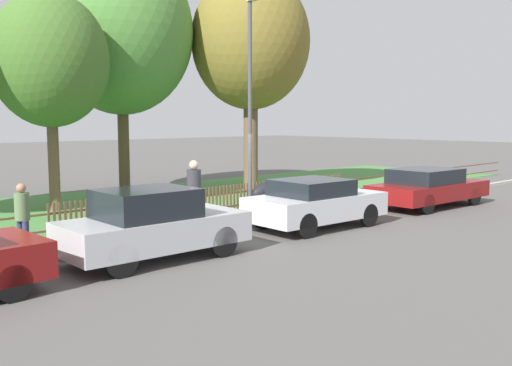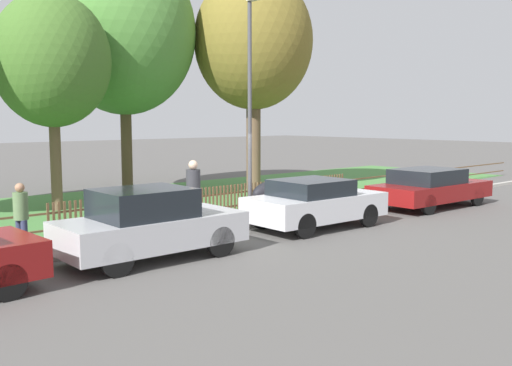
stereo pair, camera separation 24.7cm
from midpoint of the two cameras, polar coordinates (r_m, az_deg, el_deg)
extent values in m
plane|color=#565451|center=(15.73, 2.14, -4.21)|extent=(120.00, 120.00, 0.00)
cube|color=#B2ADA3|center=(15.79, 1.88, -3.95)|extent=(36.55, 0.20, 0.12)
cube|color=#477F3D|center=(20.60, -9.94, -1.75)|extent=(36.55, 8.33, 0.01)
cube|color=brown|center=(17.22, -2.65, -2.41)|extent=(36.55, 0.03, 0.05)
cube|color=brown|center=(17.16, -2.66, -1.08)|extent=(36.55, 0.03, 0.05)
cube|color=brown|center=(14.42, -19.59, -3.70)|extent=(0.06, 0.03, 0.92)
cube|color=brown|center=(14.47, -19.09, -3.65)|extent=(0.06, 0.03, 0.92)
cube|color=brown|center=(14.52, -18.59, -3.59)|extent=(0.06, 0.03, 0.92)
cube|color=brown|center=(14.58, -18.09, -3.54)|extent=(0.06, 0.03, 0.92)
cube|color=brown|center=(14.63, -17.60, -3.49)|extent=(0.06, 0.03, 0.92)
cube|color=brown|center=(14.69, -17.11, -3.43)|extent=(0.06, 0.03, 0.92)
cube|color=brown|center=(14.74, -16.63, -3.38)|extent=(0.06, 0.03, 0.92)
cube|color=brown|center=(14.80, -16.15, -3.33)|extent=(0.06, 0.03, 0.92)
cube|color=brown|center=(14.86, -15.67, -3.28)|extent=(0.06, 0.03, 0.92)
cube|color=brown|center=(14.92, -15.20, -3.22)|extent=(0.06, 0.03, 0.92)
cube|color=brown|center=(14.98, -14.73, -3.17)|extent=(0.06, 0.03, 0.92)
cube|color=brown|center=(15.04, -14.26, -3.12)|extent=(0.06, 0.03, 0.92)
cube|color=brown|center=(15.10, -13.80, -3.07)|extent=(0.06, 0.03, 0.92)
cube|color=brown|center=(15.17, -13.34, -3.01)|extent=(0.06, 0.03, 0.92)
cube|color=brown|center=(15.23, -12.89, -2.96)|extent=(0.06, 0.03, 0.92)
cube|color=brown|center=(15.30, -12.43, -2.91)|extent=(0.06, 0.03, 0.92)
cube|color=brown|center=(15.36, -11.99, -2.86)|extent=(0.06, 0.03, 0.92)
cube|color=brown|center=(15.43, -11.55, -2.81)|extent=(0.06, 0.03, 0.92)
cube|color=brown|center=(15.50, -11.11, -2.76)|extent=(0.06, 0.03, 0.92)
cube|color=brown|center=(15.57, -10.67, -2.71)|extent=(0.06, 0.03, 0.92)
cube|color=brown|center=(15.64, -10.24, -2.66)|extent=(0.06, 0.03, 0.92)
cube|color=brown|center=(15.71, -9.81, -2.61)|extent=(0.06, 0.03, 0.92)
cube|color=brown|center=(15.78, -9.39, -2.56)|extent=(0.06, 0.03, 0.92)
cube|color=brown|center=(15.85, -8.97, -2.51)|extent=(0.06, 0.03, 0.92)
cube|color=brown|center=(15.93, -8.56, -2.46)|extent=(0.06, 0.03, 0.92)
cube|color=brown|center=(16.00, -8.15, -2.42)|extent=(0.06, 0.03, 0.92)
cube|color=brown|center=(16.08, -7.74, -2.37)|extent=(0.06, 0.03, 0.92)
cube|color=brown|center=(16.15, -7.33, -2.32)|extent=(0.06, 0.03, 0.92)
cube|color=brown|center=(16.23, -6.93, -2.27)|extent=(0.06, 0.03, 0.92)
cube|color=brown|center=(16.31, -6.54, -2.23)|extent=(0.06, 0.03, 0.92)
cube|color=brown|center=(16.39, -6.15, -2.18)|extent=(0.06, 0.03, 0.92)
cube|color=brown|center=(16.47, -5.76, -2.13)|extent=(0.06, 0.03, 0.92)
cube|color=brown|center=(16.55, -5.37, -2.09)|extent=(0.06, 0.03, 0.92)
cube|color=brown|center=(16.63, -4.99, -2.04)|extent=(0.06, 0.03, 0.92)
cube|color=brown|center=(16.71, -4.61, -2.00)|extent=(0.06, 0.03, 0.92)
cube|color=brown|center=(16.79, -4.24, -1.95)|extent=(0.06, 0.03, 0.92)
cube|color=brown|center=(16.87, -3.87, -1.91)|extent=(0.06, 0.03, 0.92)
cube|color=brown|center=(16.96, -3.51, -1.86)|extent=(0.06, 0.03, 0.92)
cube|color=brown|center=(17.04, -3.14, -1.82)|extent=(0.06, 0.03, 0.92)
cube|color=brown|center=(17.13, -2.78, -1.78)|extent=(0.06, 0.03, 0.92)
cube|color=brown|center=(17.21, -2.43, -1.73)|extent=(0.06, 0.03, 0.92)
cube|color=brown|center=(17.30, -2.08, -1.69)|extent=(0.06, 0.03, 0.92)
cube|color=brown|center=(17.38, -1.73, -1.65)|extent=(0.06, 0.03, 0.92)
cube|color=brown|center=(17.47, -1.38, -1.61)|extent=(0.06, 0.03, 0.92)
cube|color=brown|center=(17.56, -1.04, -1.56)|extent=(0.06, 0.03, 0.92)
cube|color=brown|center=(17.65, -0.70, -1.52)|extent=(0.06, 0.03, 0.92)
cube|color=brown|center=(17.74, -0.37, -1.48)|extent=(0.06, 0.03, 0.92)
cube|color=brown|center=(17.83, -0.04, -1.44)|extent=(0.06, 0.03, 0.92)
cube|color=brown|center=(17.92, 0.29, -1.40)|extent=(0.06, 0.03, 0.92)
cube|color=brown|center=(18.01, 0.61, -1.36)|extent=(0.06, 0.03, 0.92)
cube|color=brown|center=(18.10, 0.94, -1.32)|extent=(0.06, 0.03, 0.92)
cube|color=brown|center=(18.20, 1.25, -1.28)|extent=(0.06, 0.03, 0.92)
cube|color=brown|center=(18.29, 1.57, -1.25)|extent=(0.06, 0.03, 0.92)
cube|color=brown|center=(18.38, 1.88, -1.21)|extent=(0.06, 0.03, 0.92)
cube|color=brown|center=(18.48, 2.19, -1.17)|extent=(0.06, 0.03, 0.92)
cube|color=brown|center=(18.57, 2.49, -1.13)|extent=(0.06, 0.03, 0.92)
cube|color=brown|center=(18.67, 2.80, -1.09)|extent=(0.06, 0.03, 0.92)
cube|color=brown|center=(18.76, 3.09, -1.06)|extent=(0.06, 0.03, 0.92)
cube|color=brown|center=(18.86, 3.39, -1.02)|extent=(0.06, 0.03, 0.92)
cube|color=brown|center=(18.95, 3.68, -0.98)|extent=(0.06, 0.03, 0.92)
cube|color=brown|center=(19.05, 3.97, -0.95)|extent=(0.06, 0.03, 0.92)
cube|color=brown|center=(19.15, 4.26, -0.91)|extent=(0.06, 0.03, 0.92)
cube|color=brown|center=(19.25, 4.54, -0.88)|extent=(0.06, 0.03, 0.92)
cube|color=brown|center=(19.35, 4.82, -0.84)|extent=(0.06, 0.03, 0.92)
cube|color=brown|center=(19.45, 5.10, -0.81)|extent=(0.06, 0.03, 0.92)
cube|color=brown|center=(19.55, 5.38, -0.77)|extent=(0.06, 0.03, 0.92)
cube|color=brown|center=(19.65, 5.65, -0.74)|extent=(0.06, 0.03, 0.92)
cube|color=brown|center=(19.75, 5.92, -0.71)|extent=(0.06, 0.03, 0.92)
cube|color=brown|center=(19.85, 6.19, -0.67)|extent=(0.06, 0.03, 0.92)
cube|color=brown|center=(19.95, 6.45, -0.64)|extent=(0.06, 0.03, 0.92)
cube|color=brown|center=(20.05, 6.71, -0.61)|extent=(0.06, 0.03, 0.92)
cube|color=brown|center=(20.15, 6.97, -0.58)|extent=(0.06, 0.03, 0.92)
cube|color=brown|center=(20.26, 7.23, -0.54)|extent=(0.06, 0.03, 0.92)
cube|color=brown|center=(20.36, 7.48, -0.51)|extent=(0.06, 0.03, 0.92)
cube|color=brown|center=(20.46, 7.74, -0.48)|extent=(0.06, 0.03, 0.92)
cube|color=brown|center=(20.57, 7.98, -0.45)|extent=(0.06, 0.03, 0.92)
cube|color=brown|center=(20.67, 8.23, -0.42)|extent=(0.06, 0.03, 0.92)
cube|color=brown|center=(20.77, 8.47, -0.39)|extent=(0.06, 0.03, 0.92)
cube|color=brown|center=(20.88, 8.72, -0.36)|extent=(0.06, 0.03, 0.92)
cube|color=brown|center=(20.98, 8.95, -0.33)|extent=(0.06, 0.03, 0.92)
cylinder|color=black|center=(10.02, -22.92, -9.12)|extent=(0.62, 0.16, 0.61)
cube|color=#BCBCC1|center=(12.02, -9.79, -4.77)|extent=(3.88, 1.75, 0.63)
cube|color=black|center=(11.82, -10.65, -1.98)|extent=(1.87, 1.56, 0.59)
cylinder|color=black|center=(13.35, -7.10, -4.76)|extent=(0.66, 0.15, 0.65)
cylinder|color=black|center=(12.11, -2.97, -5.87)|extent=(0.66, 0.15, 0.65)
cylinder|color=black|center=(12.21, -16.51, -6.03)|extent=(0.66, 0.15, 0.65)
cylinder|color=black|center=(10.84, -13.07, -7.50)|extent=(0.66, 0.15, 0.65)
cube|color=silver|center=(15.32, 6.46, -2.34)|extent=(3.91, 1.94, 0.63)
cube|color=black|center=(15.11, 5.98, -0.44)|extent=(1.91, 1.68, 0.42)
cylinder|color=black|center=(16.77, 7.26, -2.50)|extent=(0.63, 0.16, 0.63)
cylinder|color=black|center=(15.70, 11.65, -3.20)|extent=(0.63, 0.16, 0.63)
cylinder|color=black|center=(15.15, 1.05, -3.42)|extent=(0.63, 0.16, 0.63)
cylinder|color=black|center=(13.95, 5.47, -4.30)|extent=(0.63, 0.16, 0.63)
cube|color=maroon|center=(19.71, 17.43, -0.76)|extent=(4.60, 2.03, 0.54)
cube|color=black|center=(19.47, 17.12, 0.66)|extent=(2.24, 1.75, 0.47)
cylinder|color=black|center=(21.38, 17.53, -0.82)|extent=(0.64, 0.16, 0.63)
cylinder|color=black|center=(20.51, 21.57, -1.27)|extent=(0.64, 0.16, 0.63)
cylinder|color=black|center=(19.09, 12.93, -1.52)|extent=(0.64, 0.16, 0.63)
cylinder|color=black|center=(18.11, 17.27, -2.08)|extent=(0.64, 0.16, 0.63)
cylinder|color=black|center=(18.10, 3.94, -1.93)|extent=(0.55, 0.13, 0.55)
cylinder|color=black|center=(17.25, 0.67, -2.33)|extent=(0.55, 0.13, 0.55)
ellipsoid|color=black|center=(17.62, 2.35, -1.00)|extent=(1.79, 0.75, 0.83)
ellipsoid|color=black|center=(17.87, 3.37, -0.18)|extent=(0.46, 0.83, 0.38)
cylinder|color=brown|center=(19.09, -19.06, 2.73)|extent=(0.34, 0.34, 3.57)
ellipsoid|color=#426B28|center=(19.14, -19.39, 11.52)|extent=(3.62, 3.62, 4.16)
cylinder|color=brown|center=(22.42, -12.53, 4.55)|extent=(0.42, 0.42, 4.45)
ellipsoid|color=#4C8438|center=(22.65, -12.78, 14.54)|extent=(5.40, 5.40, 6.21)
cylinder|color=brown|center=(23.21, 0.05, 4.82)|extent=(0.58, 0.58, 4.50)
ellipsoid|color=olive|center=(23.41, 0.05, 14.04)|extent=(4.74, 4.74, 5.45)
cylinder|color=#2D3351|center=(13.22, -21.64, -5.06)|extent=(0.14, 0.14, 0.75)
cylinder|color=#2D3351|center=(13.41, -22.09, -4.93)|extent=(0.14, 0.14, 0.75)
cylinder|color=#5B7A4C|center=(13.20, -21.99, -2.14)|extent=(0.36, 0.36, 0.59)
sphere|color=#A37556|center=(13.15, -22.06, -0.43)|extent=(0.20, 0.20, 0.20)
cylinder|color=black|center=(15.04, -6.24, -3.01)|extent=(0.17, 0.17, 0.89)
cylinder|color=black|center=(14.95, -5.32, -3.06)|extent=(0.17, 0.17, 0.89)
cylinder|color=#333338|center=(14.88, -5.82, 0.00)|extent=(0.51, 0.51, 0.71)
sphere|color=beige|center=(14.84, -5.84, 1.82)|extent=(0.24, 0.24, 0.24)
cylinder|color=#47474C|center=(15.59, -0.18, 6.80)|extent=(0.11, 0.11, 6.01)
camera|label=1|loc=(0.12, -89.56, 0.05)|focal=40.00mm
camera|label=2|loc=(0.12, 90.44, -0.05)|focal=40.00mm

